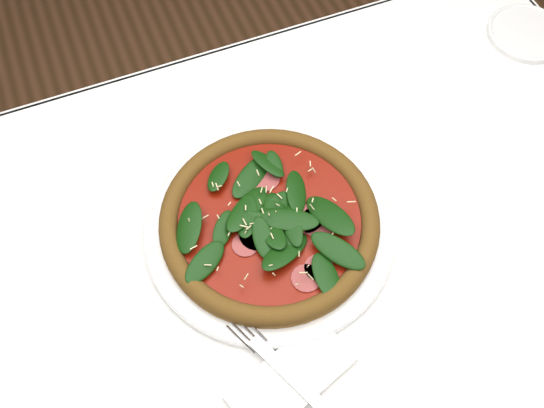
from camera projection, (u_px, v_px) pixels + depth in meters
name	position (u px, v px, depth m)	size (l,w,h in m)	color
ground	(285.00, 379.00, 1.51)	(6.00, 6.00, 0.00)	brown
dining_table	(293.00, 277.00, 0.94)	(1.21, 0.81, 0.75)	silver
plate	(269.00, 225.00, 0.87)	(0.36, 0.36, 0.02)	white
pizza	(269.00, 219.00, 0.85)	(0.37, 0.37, 0.04)	olive
napkin	(291.00, 378.00, 0.76)	(0.16, 0.07, 0.01)	silver
fork	(273.00, 359.00, 0.76)	(0.09, 0.17, 0.00)	silver
saucer_far	(527.00, 33.00, 1.06)	(0.14, 0.14, 0.01)	white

